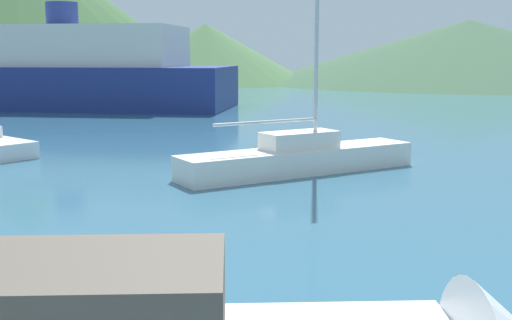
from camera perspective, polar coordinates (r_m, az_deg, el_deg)
name	(u,v)px	position (r m, az deg, el deg)	size (l,w,h in m)	color
sailboat_inner	(299,156)	(20.03, 3.88, 0.35)	(7.54, 5.62, 10.08)	white
ferry_distant	(65,72)	(46.58, -16.63, 7.52)	(23.58, 10.78, 7.14)	navy
hill_west	(17,8)	(82.15, -20.50, 12.52)	(47.70, 47.70, 17.91)	#3D6038
hill_central	(206,53)	(82.86, -4.48, 9.43)	(27.16, 27.16, 7.46)	#476B42
hill_east	(468,51)	(88.93, 18.29, 9.17)	(55.49, 55.49, 8.06)	#38563D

